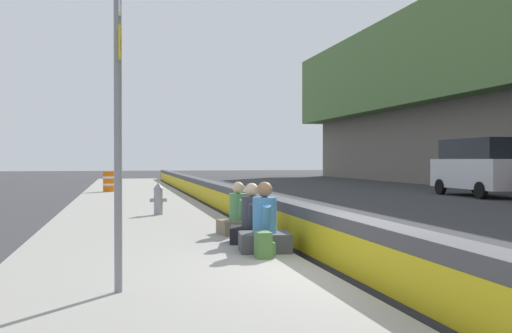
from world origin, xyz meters
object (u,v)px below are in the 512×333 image
(route_sign_post, at_px, (118,109))
(backpack, at_px, (264,245))
(seated_person_middle, at_px, (252,224))
(seated_person_rear, at_px, (238,218))
(fire_hydrant, at_px, (158,198))
(construction_barrel, at_px, (109,181))
(parked_car_fourth, at_px, (479,166))
(seated_person_foreground, at_px, (265,230))

(route_sign_post, relative_size, backpack, 9.00)
(seated_person_middle, height_order, seated_person_rear, seated_person_middle)
(fire_hydrant, height_order, seated_person_middle, seated_person_middle)
(seated_person_middle, xyz_separation_m, construction_barrel, (18.06, 2.86, 0.14))
(construction_barrel, distance_m, parked_car_fourth, 16.82)
(parked_car_fourth, bearing_deg, fire_hydrant, 116.25)
(seated_person_middle, bearing_deg, route_sign_post, 146.88)
(route_sign_post, distance_m, parked_car_fourth, 22.71)
(fire_hydrant, distance_m, parked_car_fourth, 16.17)
(seated_person_foreground, distance_m, backpack, 0.68)
(seated_person_middle, distance_m, parked_car_fourth, 18.53)
(route_sign_post, distance_m, construction_barrel, 21.69)
(seated_person_middle, relative_size, parked_car_fourth, 0.21)
(seated_person_rear, bearing_deg, seated_person_middle, 179.82)
(seated_person_foreground, bearing_deg, fire_hydrant, 10.67)
(construction_barrel, bearing_deg, seated_person_middle, -171.00)
(route_sign_post, height_order, construction_barrel, route_sign_post)
(seated_person_middle, bearing_deg, backpack, 173.91)
(route_sign_post, height_order, seated_person_rear, route_sign_post)
(seated_person_middle, bearing_deg, seated_person_foreground, 179.22)
(parked_car_fourth, bearing_deg, backpack, 137.74)
(route_sign_post, height_order, seated_person_middle, route_sign_post)
(route_sign_post, relative_size, seated_person_foreground, 3.16)
(seated_person_foreground, height_order, parked_car_fourth, parked_car_fourth)
(fire_hydrant, xyz_separation_m, backpack, (-7.54, -1.14, -0.25))
(route_sign_post, distance_m, fire_hydrant, 9.63)
(seated_person_foreground, bearing_deg, route_sign_post, 137.58)
(backpack, height_order, parked_car_fourth, parked_car_fourth)
(fire_hydrant, relative_size, backpack, 2.20)
(seated_person_middle, height_order, backpack, seated_person_middle)
(route_sign_post, distance_m, backpack, 3.43)
(route_sign_post, height_order, seated_person_foreground, route_sign_post)
(seated_person_middle, bearing_deg, seated_person_rear, -0.18)
(route_sign_post, height_order, parked_car_fourth, route_sign_post)
(seated_person_foreground, bearing_deg, parked_car_fourth, -43.17)
(route_sign_post, bearing_deg, seated_person_foreground, -42.42)
(route_sign_post, bearing_deg, parked_car_fourth, -43.06)
(seated_person_foreground, xyz_separation_m, seated_person_middle, (1.04, -0.01, -0.02))
(fire_hydrant, bearing_deg, seated_person_foreground, -169.33)
(fire_hydrant, bearing_deg, seated_person_rear, -163.89)
(seated_person_middle, height_order, parked_car_fourth, parked_car_fourth)
(seated_person_rear, bearing_deg, seated_person_foreground, 179.55)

